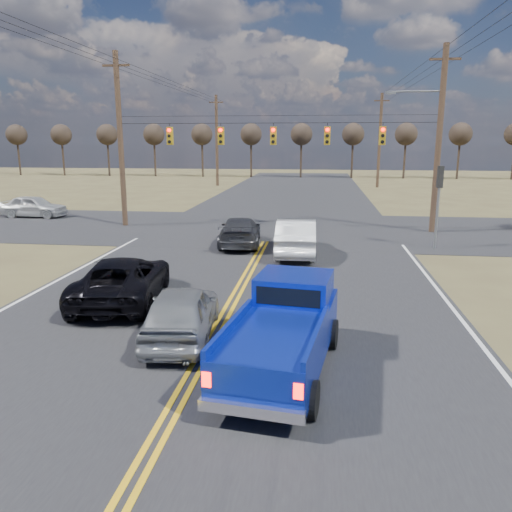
# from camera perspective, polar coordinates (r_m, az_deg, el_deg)

# --- Properties ---
(ground) EXTENTS (160.00, 160.00, 0.00)m
(ground) POSITION_cam_1_polar(r_m,az_deg,el_deg) (12.14, -6.18, -11.52)
(ground) COLOR brown
(ground) RESTS_ON ground
(road_main) EXTENTS (14.00, 120.00, 0.02)m
(road_main) POSITION_cam_1_polar(r_m,az_deg,el_deg) (21.49, -0.06, -0.50)
(road_main) COLOR #28282B
(road_main) RESTS_ON ground
(road_cross) EXTENTS (120.00, 12.00, 0.02)m
(road_cross) POSITION_cam_1_polar(r_m,az_deg,el_deg) (29.28, 1.92, 3.14)
(road_cross) COLOR #28282B
(road_cross) RESTS_ON ground
(signal_gantry) EXTENTS (19.60, 4.83, 10.00)m
(signal_gantry) POSITION_cam_1_polar(r_m,az_deg,el_deg) (28.60, 2.98, 13.09)
(signal_gantry) COLOR #473323
(signal_gantry) RESTS_ON ground
(utility_poles) EXTENTS (19.60, 58.32, 10.00)m
(utility_poles) POSITION_cam_1_polar(r_m,az_deg,el_deg) (27.85, 1.81, 13.44)
(utility_poles) COLOR #473323
(utility_poles) RESTS_ON ground
(treeline) EXTENTS (87.00, 117.80, 7.40)m
(treeline) POSITION_cam_1_polar(r_m,az_deg,el_deg) (37.79, 3.29, 14.03)
(treeline) COLOR #33261C
(treeline) RESTS_ON ground
(pickup_truck) EXTENTS (2.59, 5.33, 1.92)m
(pickup_truck) POSITION_cam_1_polar(r_m,az_deg,el_deg) (11.16, 3.22, -8.52)
(pickup_truck) COLOR black
(pickup_truck) RESTS_ON ground
(silver_suv) EXTENTS (2.10, 4.30, 1.41)m
(silver_suv) POSITION_cam_1_polar(r_m,az_deg,el_deg) (13.12, -8.50, -6.35)
(silver_suv) COLOR gray
(silver_suv) RESTS_ON ground
(black_suv) EXTENTS (3.14, 5.51, 1.45)m
(black_suv) POSITION_cam_1_polar(r_m,az_deg,el_deg) (16.45, -14.99, -2.59)
(black_suv) COLOR black
(black_suv) RESTS_ON ground
(white_car_queue) EXTENTS (1.84, 4.96, 1.62)m
(white_car_queue) POSITION_cam_1_polar(r_m,az_deg,el_deg) (22.54, 4.61, 2.20)
(white_car_queue) COLOR silver
(white_car_queue) RESTS_ON ground
(dgrey_car_queue) EXTENTS (2.34, 4.90, 1.38)m
(dgrey_car_queue) POSITION_cam_1_polar(r_m,az_deg,el_deg) (24.48, -1.84, 2.82)
(dgrey_car_queue) COLOR #323338
(dgrey_car_queue) RESTS_ON ground
(cross_car_west) EXTENTS (1.89, 4.39, 1.47)m
(cross_car_west) POSITION_cam_1_polar(r_m,az_deg,el_deg) (36.79, -24.06, 5.21)
(cross_car_west) COLOR #BDBDBD
(cross_car_west) RESTS_ON ground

